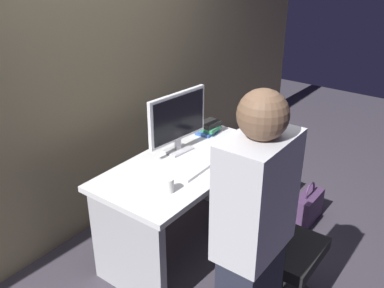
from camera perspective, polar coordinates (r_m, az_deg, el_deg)
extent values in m
plane|color=#3D3842|center=(3.46, -0.68, -13.24)|extent=(9.00, 9.00, 0.00)
cube|color=#8C7F5B|center=(3.34, -12.68, 13.44)|extent=(6.40, 0.10, 3.00)
cube|color=white|center=(3.06, -0.75, -2.63)|extent=(1.39, 0.69, 0.04)
cube|color=#B2B2B7|center=(2.88, -8.65, -14.00)|extent=(0.06, 0.61, 0.70)
cube|color=#B2B2B7|center=(3.70, 5.28, -3.96)|extent=(0.06, 0.61, 0.70)
cylinder|color=black|center=(2.91, 11.68, -17.03)|extent=(0.05, 0.05, 0.39)
cube|color=black|center=(2.76, 12.12, -13.43)|extent=(0.44, 0.44, 0.08)
cube|color=black|center=(2.67, 8.95, -7.69)|extent=(0.40, 0.06, 0.44)
cube|color=silver|center=(1.94, 8.64, -6.84)|extent=(0.40, 0.24, 0.58)
sphere|color=brown|center=(1.77, 9.47, 3.87)|extent=(0.22, 0.22, 0.22)
cube|color=silver|center=(3.19, -1.89, -0.81)|extent=(0.21, 0.16, 0.02)
cube|color=silver|center=(3.17, -1.91, -0.03)|extent=(0.04, 0.03, 0.08)
cube|color=silver|center=(3.08, -1.97, 3.66)|extent=(0.54, 0.09, 0.36)
cube|color=black|center=(3.07, -1.70, 3.60)|extent=(0.49, 0.06, 0.32)
cube|color=white|center=(2.96, 0.87, -3.00)|extent=(0.43, 0.14, 0.02)
ellipsoid|color=white|center=(3.20, 4.34, -0.61)|extent=(0.06, 0.10, 0.03)
cylinder|color=white|center=(2.67, -3.15, -5.54)|extent=(0.07, 0.07, 0.09)
cube|color=#3359A5|center=(3.49, 2.07, 1.71)|extent=(0.20, 0.14, 0.03)
cube|color=#338C59|center=(3.48, 2.31, 2.19)|extent=(0.16, 0.15, 0.03)
cube|color=black|center=(3.47, 2.37, 2.74)|extent=(0.18, 0.15, 0.04)
cube|color=black|center=(3.25, 6.50, -0.56)|extent=(0.12, 0.16, 0.01)
cube|color=#4C3356|center=(3.77, 15.21, -8.24)|extent=(0.34, 0.14, 0.26)
torus|color=#4C3356|center=(3.68, 15.50, -6.17)|extent=(0.18, 0.02, 0.18)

